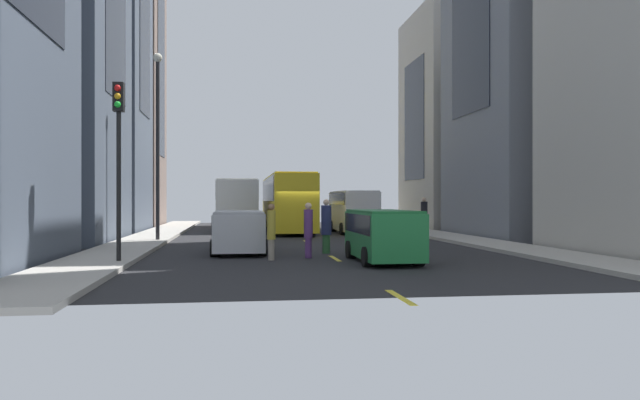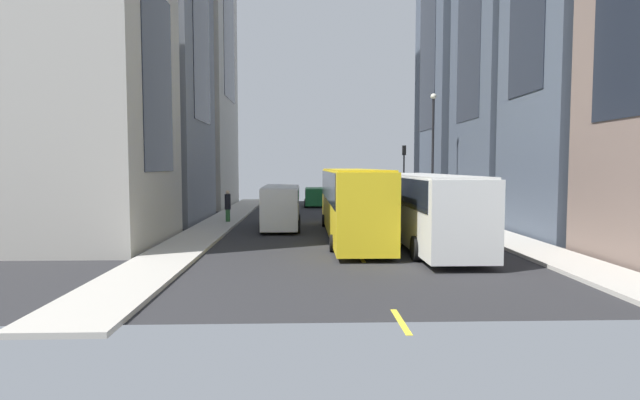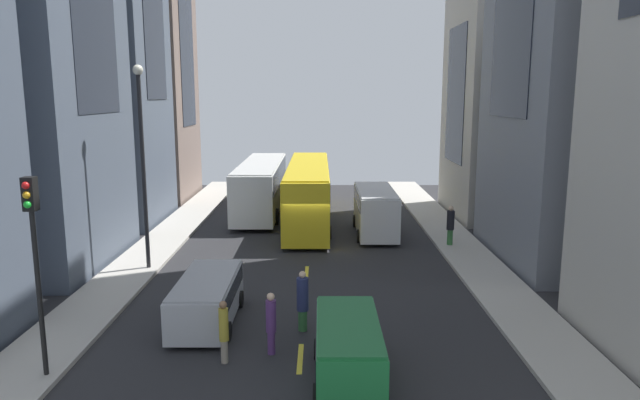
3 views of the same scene
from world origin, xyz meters
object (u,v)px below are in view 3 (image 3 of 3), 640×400
Objects in this scene: streetcar_yellow at (307,187)px; traffic_light_near_corner at (32,239)px; pedestrian_crossing_mid at (301,300)px; city_bus_white at (260,182)px; pedestrian_crossing_near at (449,224)px; pedestrian_waiting_curb at (222,330)px; car_silver_0 at (205,296)px; pedestrian_walking_far at (270,321)px; delivery_van_white at (374,208)px; car_green_1 at (347,347)px.

traffic_light_near_corner reaches higher than streetcar_yellow.
traffic_light_near_corner is (-7.02, -3.39, 2.94)m from pedestrian_crossing_mid.
streetcar_yellow reaches higher than city_bus_white.
pedestrian_waiting_curb is at bearing 149.83° from pedestrian_crossing_near.
car_silver_0 is 2.45× the size of pedestrian_walking_far.
streetcar_yellow is 7.26× the size of pedestrian_crossing_near.
delivery_van_white reaches higher than pedestrian_walking_far.
delivery_van_white is 2.95× the size of pedestrian_crossing_mid.
city_bus_white is at bearing 55.11° from pedestrian_crossing_near.
pedestrian_crossing_mid is 0.37× the size of traffic_light_near_corner.
pedestrian_waiting_curb is 0.35× the size of traffic_light_near_corner.
pedestrian_waiting_curb is (-2.23, -2.37, -0.05)m from pedestrian_crossing_mid.
car_green_1 is 3.73m from pedestrian_crossing_mid.
city_bus_white is 6.24× the size of pedestrian_crossing_near.
pedestrian_crossing_near is 14.89m from pedestrian_walking_far.
delivery_van_white is 15.94m from pedestrian_walking_far.
pedestrian_crossing_mid is at bearing 111.25° from car_green_1.
pedestrian_waiting_curb is (-3.58, 1.10, 0.03)m from car_green_1.
car_green_1 is 2.24× the size of pedestrian_walking_far.
delivery_van_white reaches higher than car_silver_0.
traffic_light_near_corner is (-14.31, -14.05, 2.79)m from pedestrian_crossing_near.
pedestrian_waiting_curb is at bearing 11.98° from traffic_light_near_corner.
streetcar_yellow is (3.21, -2.89, 0.12)m from city_bus_white.
streetcar_yellow is 9.80m from pedestrian_crossing_near.
pedestrian_crossing_mid is (3.36, -19.87, -0.93)m from city_bus_white.
delivery_van_white is 14.61m from car_silver_0.
pedestrian_crossing_near is 20.25m from traffic_light_near_corner.
traffic_light_near_corner reaches higher than car_green_1.
city_bus_white reaches higher than delivery_van_white.
pedestrian_crossing_mid is at bearing 146.80° from pedestrian_waiting_curb.
pedestrian_walking_far is (2.41, -2.45, 0.09)m from car_silver_0.
pedestrian_waiting_curb is 0.98× the size of pedestrian_walking_far.
pedestrian_crossing_near is at bearing -38.13° from delivery_van_white.
pedestrian_walking_far is at bearing -45.39° from car_silver_0.
pedestrian_waiting_curb is (-9.52, -13.03, -0.19)m from pedestrian_crossing_near.
city_bus_white reaches higher than pedestrian_crossing_near.
streetcar_yellow is 16.65m from car_silver_0.
pedestrian_waiting_curb is 5.73m from traffic_light_near_corner.
pedestrian_crossing_near is 1.07× the size of pedestrian_waiting_curb.
traffic_light_near_corner is at bearing 179.42° from car_green_1.
city_bus_white is 21.81m from pedestrian_walking_far.
car_silver_0 is 3.23m from pedestrian_waiting_curb.
city_bus_white is at bearing 137.95° from streetcar_yellow.
car_silver_0 is 6.30m from traffic_light_near_corner.
pedestrian_crossing_near is 0.99× the size of pedestrian_crossing_mid.
pedestrian_crossing_near is 16.14m from pedestrian_waiting_curb.
traffic_light_near_corner is (-3.71, -4.06, 3.07)m from car_silver_0.
pedestrian_crossing_near is at bearing 67.21° from car_green_1.
car_silver_0 is (-7.00, -12.81, -0.57)m from delivery_van_white.
traffic_light_near_corner is at bearing -122.39° from delivery_van_white.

